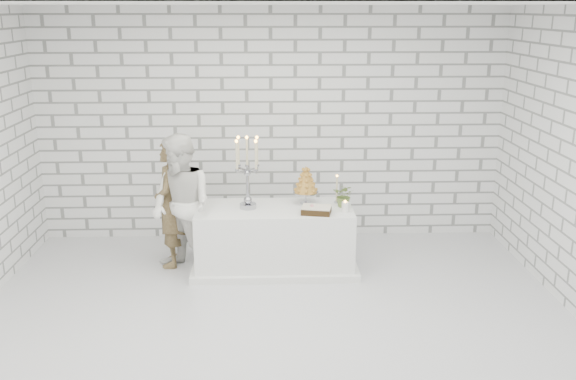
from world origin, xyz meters
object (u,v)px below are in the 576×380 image
object	(u,v)px
candelabra	(247,173)
croquembouche	(306,185)
bride	(182,206)
groom	(171,204)
cake_table	(275,238)

from	to	relation	value
candelabra	croquembouche	bearing A→B (deg)	12.69
bride	croquembouche	world-z (taller)	bride
bride	candelabra	world-z (taller)	bride
bride	candelabra	xyz separation A→B (m)	(0.75, 0.09, 0.36)
groom	croquembouche	xyz separation A→B (m)	(1.59, -0.02, 0.22)
bride	candelabra	size ratio (longest dim) A/B	1.93
cake_table	croquembouche	bearing A→B (deg)	22.23
groom	croquembouche	size ratio (longest dim) A/B	3.30
groom	candelabra	bearing A→B (deg)	82.69
groom	cake_table	bearing A→B (deg)	85.31
cake_table	croquembouche	xyz separation A→B (m)	(0.37, 0.15, 0.61)
candelabra	bride	bearing A→B (deg)	-172.86
groom	bride	xyz separation A→B (m)	(0.17, -0.26, 0.06)
candelabra	croquembouche	size ratio (longest dim) A/B	1.84
cake_table	croquembouche	distance (m)	0.73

